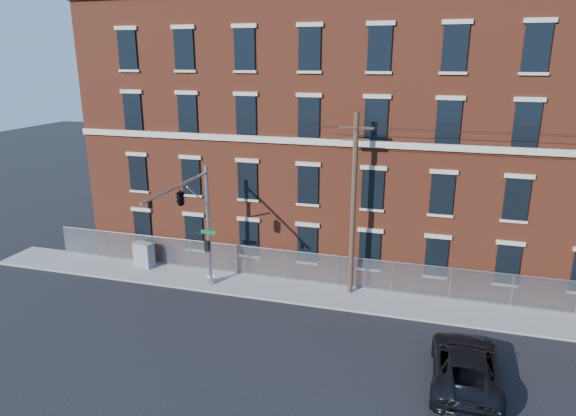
# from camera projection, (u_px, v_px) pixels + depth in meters

# --- Properties ---
(ground) EXTENTS (140.00, 140.00, 0.00)m
(ground) POSITION_uv_depth(u_px,v_px,m) (288.00, 340.00, 23.76)
(ground) COLOR black
(ground) RESTS_ON ground
(sidewalk) EXTENTS (65.00, 3.00, 0.12)m
(sidewalk) POSITION_uv_depth(u_px,v_px,m) (547.00, 323.00, 25.14)
(sidewalk) COLOR gray
(sidewalk) RESTS_ON ground
(mill_building) EXTENTS (55.30, 14.32, 16.30)m
(mill_building) POSITION_uv_depth(u_px,v_px,m) (538.00, 136.00, 31.06)
(mill_building) COLOR maroon
(mill_building) RESTS_ON ground
(chain_link_fence) EXTENTS (59.06, 0.06, 1.85)m
(chain_link_fence) POSITION_uv_depth(u_px,v_px,m) (545.00, 294.00, 26.05)
(chain_link_fence) COLOR #A5A8AD
(chain_link_fence) RESTS_ON ground
(traffic_signal_mast) EXTENTS (0.90, 6.75, 7.00)m
(traffic_signal_mast) POSITION_uv_depth(u_px,v_px,m) (188.00, 207.00, 25.84)
(traffic_signal_mast) COLOR #9EA0A5
(traffic_signal_mast) RESTS_ON ground
(utility_pole_near) EXTENTS (1.80, 0.28, 10.00)m
(utility_pole_near) POSITION_uv_depth(u_px,v_px,m) (353.00, 203.00, 26.86)
(utility_pole_near) COLOR #463423
(utility_pole_near) RESTS_ON ground
(pickup_truck) EXTENTS (2.65, 5.69, 1.58)m
(pickup_truck) POSITION_uv_depth(u_px,v_px,m) (465.00, 365.00, 20.41)
(pickup_truck) COLOR black
(pickup_truck) RESTS_ON ground
(utility_cabinet) EXTENTS (1.36, 0.88, 1.57)m
(utility_cabinet) POSITION_uv_depth(u_px,v_px,m) (144.00, 255.00, 31.65)
(utility_cabinet) COLOR slate
(utility_cabinet) RESTS_ON sidewalk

